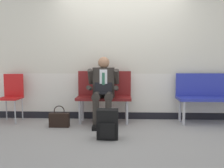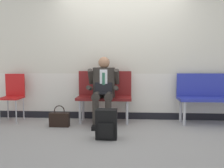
{
  "view_description": "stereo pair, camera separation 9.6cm",
  "coord_description": "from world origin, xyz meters",
  "views": [
    {
      "loc": [
        0.01,
        -4.1,
        1.14
      ],
      "look_at": [
        -0.16,
        0.13,
        0.75
      ],
      "focal_mm": 38.23,
      "sensor_mm": 36.0,
      "label": 1
    },
    {
      "loc": [
        0.11,
        -4.09,
        1.14
      ],
      "look_at": [
        -0.16,
        0.13,
        0.75
      ],
      "focal_mm": 38.23,
      "sensor_mm": 36.0,
      "label": 2
    }
  ],
  "objects": [
    {
      "name": "ground_plane",
      "position": [
        0.0,
        0.0,
        0.0
      ],
      "size": [
        18.0,
        18.0,
        0.0
      ],
      "primitive_type": "plane",
      "color": "gray"
    },
    {
      "name": "station_wall",
      "position": [
        0.0,
        0.68,
        1.35
      ],
      "size": [
        6.43,
        0.14,
        2.73
      ],
      "color": "beige",
      "rests_on": "ground"
    },
    {
      "name": "bench_with_person",
      "position": [
        -0.32,
        0.41,
        0.55
      ],
      "size": [
        1.02,
        0.42,
        0.96
      ],
      "color": "maroon",
      "rests_on": "ground"
    },
    {
      "name": "bench_empty",
      "position": [
        1.64,
        0.4,
        0.54
      ],
      "size": [
        1.18,
        0.42,
        0.93
      ],
      "color": "#28339E",
      "rests_on": "ground"
    },
    {
      "name": "person_seated",
      "position": [
        -0.32,
        0.2,
        0.66
      ],
      "size": [
        0.57,
        0.7,
        1.24
      ],
      "color": "#2D2823",
      "rests_on": "ground"
    },
    {
      "name": "backpack",
      "position": [
        -0.2,
        -0.63,
        0.22
      ],
      "size": [
        0.31,
        0.24,
        0.44
      ],
      "color": "black",
      "rests_on": "ground"
    },
    {
      "name": "handbag",
      "position": [
        -1.08,
        -0.02,
        0.13
      ],
      "size": [
        0.35,
        0.12,
        0.38
      ],
      "color": "black",
      "rests_on": "ground"
    },
    {
      "name": "folding_chair",
      "position": [
        -2.1,
        0.37,
        0.55
      ],
      "size": [
        0.38,
        0.38,
        0.91
      ],
      "color": "red",
      "rests_on": "ground"
    }
  ]
}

